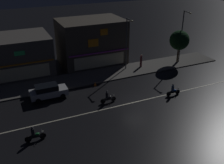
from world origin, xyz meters
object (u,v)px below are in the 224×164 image
(streetlamp_mid, at_px, (127,40))
(pedestrian_on_sidewalk, at_px, (141,61))
(motorcycle_lead, at_px, (108,98))
(motorcycle_following, at_px, (173,91))
(motorcycle_opposite_lane, at_px, (34,135))
(traffic_cone, at_px, (95,84))
(parked_car_near_kerb, at_px, (48,91))
(streetlamp_east, at_px, (183,33))

(streetlamp_mid, xyz_separation_m, pedestrian_on_sidewalk, (2.34, -0.18, -3.46))
(motorcycle_lead, height_order, motorcycle_following, same)
(motorcycle_lead, xyz_separation_m, motorcycle_opposite_lane, (-8.74, -3.59, 0.00))
(streetlamp_mid, relative_size, motorcycle_lead, 3.93)
(traffic_cone, bearing_deg, streetlamp_mid, 27.14)
(pedestrian_on_sidewalk, height_order, motorcycle_opposite_lane, pedestrian_on_sidewalk)
(motorcycle_lead, distance_m, motorcycle_opposite_lane, 9.45)
(pedestrian_on_sidewalk, height_order, traffic_cone, pedestrian_on_sidewalk)
(parked_car_near_kerb, relative_size, motorcycle_lead, 2.26)
(streetlamp_mid, bearing_deg, motorcycle_following, -81.31)
(pedestrian_on_sidewalk, xyz_separation_m, motorcycle_lead, (-8.71, -7.60, -0.43))
(motorcycle_opposite_lane, height_order, traffic_cone, motorcycle_opposite_lane)
(motorcycle_lead, xyz_separation_m, motorcycle_following, (7.82, -1.63, 0.00))
(motorcycle_opposite_lane, bearing_deg, streetlamp_east, -150.17)
(pedestrian_on_sidewalk, distance_m, parked_car_near_kerb, 15.11)
(motorcycle_opposite_lane, relative_size, traffic_cone, 3.45)
(pedestrian_on_sidewalk, distance_m, motorcycle_opposite_lane, 20.74)
(streetlamp_east, xyz_separation_m, pedestrian_on_sidewalk, (-6.55, 0.74, -3.70))
(motorcycle_following, bearing_deg, motorcycle_lead, -4.14)
(pedestrian_on_sidewalk, bearing_deg, motorcycle_following, -16.98)
(streetlamp_east, distance_m, motorcycle_lead, 17.24)
(parked_car_near_kerb, xyz_separation_m, traffic_cone, (6.13, 0.73, -0.59))
(parked_car_near_kerb, height_order, motorcycle_opposite_lane, parked_car_near_kerb)
(parked_car_near_kerb, bearing_deg, motorcycle_opposite_lane, -110.56)
(streetlamp_east, xyz_separation_m, traffic_cone, (-15.07, -2.24, -4.49))
(parked_car_near_kerb, xyz_separation_m, motorcycle_following, (13.75, -5.53, -0.24))
(motorcycle_following, xyz_separation_m, traffic_cone, (-7.62, 6.25, -0.36))
(parked_car_near_kerb, xyz_separation_m, motorcycle_lead, (5.93, -3.89, -0.24))
(streetlamp_east, bearing_deg, motorcycle_opposite_lane, -156.47)
(motorcycle_lead, relative_size, traffic_cone, 3.45)
(motorcycle_opposite_lane, bearing_deg, streetlamp_mid, -136.73)
(streetlamp_mid, distance_m, streetlamp_east, 8.94)
(streetlamp_mid, bearing_deg, streetlamp_east, -5.94)
(streetlamp_east, bearing_deg, parked_car_near_kerb, -172.03)
(motorcycle_opposite_lane, bearing_deg, motorcycle_lead, -151.35)
(parked_car_near_kerb, bearing_deg, streetlamp_east, 7.97)
(streetlamp_mid, xyz_separation_m, traffic_cone, (-6.18, -3.17, -4.25))
(streetlamp_mid, bearing_deg, traffic_cone, -152.86)
(traffic_cone, bearing_deg, motorcycle_lead, -92.47)
(traffic_cone, bearing_deg, pedestrian_on_sidewalk, 19.32)
(streetlamp_east, relative_size, motorcycle_following, 4.18)
(motorcycle_lead, relative_size, motorcycle_opposite_lane, 1.00)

